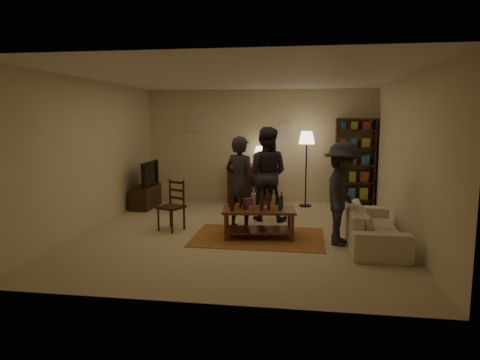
% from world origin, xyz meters
% --- Properties ---
extents(floor, '(6.00, 6.00, 0.00)m').
position_xyz_m(floor, '(0.00, 0.00, 0.00)').
color(floor, '#C6B793').
rests_on(floor, ground).
extents(room_shell, '(6.00, 6.00, 6.00)m').
position_xyz_m(room_shell, '(-0.65, 2.98, 1.81)').
color(room_shell, beige).
rests_on(room_shell, ground).
extents(rug, '(2.20, 1.50, 0.01)m').
position_xyz_m(rug, '(0.35, -0.28, 0.01)').
color(rug, maroon).
rests_on(rug, ground).
extents(coffee_table, '(1.29, 0.81, 0.84)m').
position_xyz_m(coffee_table, '(0.33, -0.28, 0.43)').
color(coffee_table, brown).
rests_on(coffee_table, ground).
extents(dining_chair, '(0.53, 0.53, 0.92)m').
position_xyz_m(dining_chair, '(-1.24, -0.00, 0.48)').
color(dining_chair, black).
rests_on(dining_chair, ground).
extents(tv_stand, '(0.40, 1.00, 1.06)m').
position_xyz_m(tv_stand, '(-2.44, 1.80, 0.38)').
color(tv_stand, black).
rests_on(tv_stand, ground).
extents(dresser, '(1.00, 0.50, 1.36)m').
position_xyz_m(dresser, '(-0.19, 2.71, 0.48)').
color(dresser, maroon).
rests_on(dresser, ground).
extents(bookshelf, '(0.90, 0.34, 2.02)m').
position_xyz_m(bookshelf, '(2.25, 2.78, 1.03)').
color(bookshelf, black).
rests_on(bookshelf, ground).
extents(floor_lamp, '(0.36, 0.36, 1.72)m').
position_xyz_m(floor_lamp, '(1.14, 2.48, 1.46)').
color(floor_lamp, black).
rests_on(floor_lamp, ground).
extents(sofa, '(0.81, 2.08, 0.61)m').
position_xyz_m(sofa, '(2.20, -0.40, 0.30)').
color(sofa, beige).
rests_on(sofa, ground).
extents(person_left, '(0.73, 0.62, 1.70)m').
position_xyz_m(person_left, '(-0.05, 0.25, 0.85)').
color(person_left, '#23232A').
rests_on(person_left, ground).
extents(person_right, '(0.97, 0.79, 1.85)m').
position_xyz_m(person_right, '(0.34, 1.02, 0.92)').
color(person_right, '#26252C').
rests_on(person_right, ground).
extents(person_by_sofa, '(0.87, 1.19, 1.65)m').
position_xyz_m(person_by_sofa, '(1.70, -0.48, 0.83)').
color(person_by_sofa, '#282830').
rests_on(person_by_sofa, ground).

